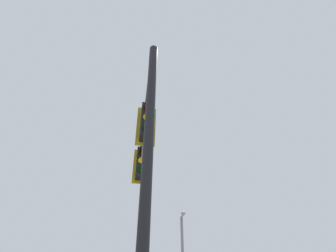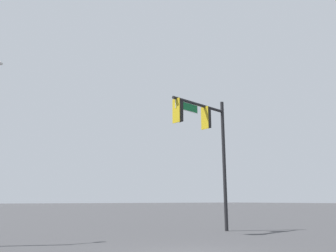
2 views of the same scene
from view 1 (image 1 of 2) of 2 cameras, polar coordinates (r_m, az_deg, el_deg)
signal_pole_near at (r=6.66m, az=-5.11°, el=-5.32°), size 4.17×1.03×7.48m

